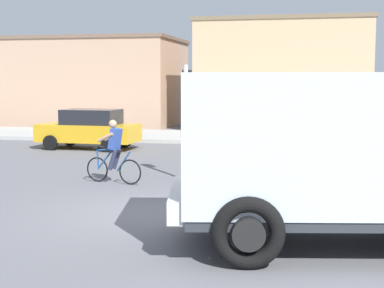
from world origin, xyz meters
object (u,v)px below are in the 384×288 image
at_px(car_red_near, 89,129).
at_px(car_white_mid, 304,148).
at_px(cyclist, 114,152).
at_px(truck_foreground, 338,148).
at_px(traffic_light_pole, 186,106).

relative_size(car_red_near, car_white_mid, 0.95).
height_order(cyclist, car_white_mid, cyclist).
relative_size(truck_foreground, traffic_light_pole, 1.80).
bearing_deg(traffic_light_pole, car_white_mid, 21.67).
distance_m(car_red_near, car_white_mid, 9.90).
distance_m(cyclist, traffic_light_pole, 2.37).
height_order(truck_foreground, car_white_mid, truck_foreground).
xyz_separation_m(truck_foreground, car_red_near, (-9.24, 11.93, -0.85)).
height_order(car_red_near, car_white_mid, same).
bearing_deg(traffic_light_pole, car_red_near, 131.05).
bearing_deg(car_white_mid, traffic_light_pole, -158.33).
bearing_deg(traffic_light_pole, truck_foreground, -56.14).
xyz_separation_m(traffic_light_pole, car_white_mid, (3.21, 1.28, -1.25)).
bearing_deg(truck_foreground, cyclist, 139.82).
xyz_separation_m(cyclist, traffic_light_pole, (1.80, 0.97, 1.20)).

